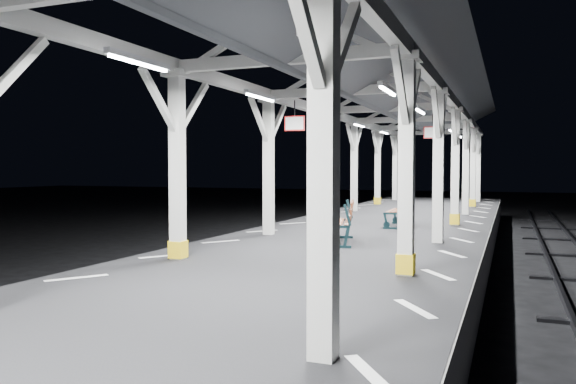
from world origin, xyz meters
The scene contains 7 objects.
ground centered at (0.00, 0.00, 0.00)m, with size 120.00×120.00×0.00m, color black.
platform centered at (0.00, 0.00, 0.50)m, with size 6.00×50.00×1.00m, color black.
hazard_stripes_left centered at (-2.45, 0.00, 1.00)m, with size 1.00×48.00×0.01m, color silver.
hazard_stripes_right centered at (2.45, 0.00, 1.00)m, with size 1.00×48.00×0.01m, color silver.
canopy centered at (0.00, -0.02, 4.56)m, with size 5.40×49.00×4.65m.
bench_mid centered at (0.10, 5.18, 1.48)m, with size 1.00×1.77×0.91m.
bench_far centered at (0.67, 9.07, 1.47)m, with size 0.67×1.64×0.88m.
Camera 1 is at (3.44, -6.44, 2.61)m, focal length 35.00 mm.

